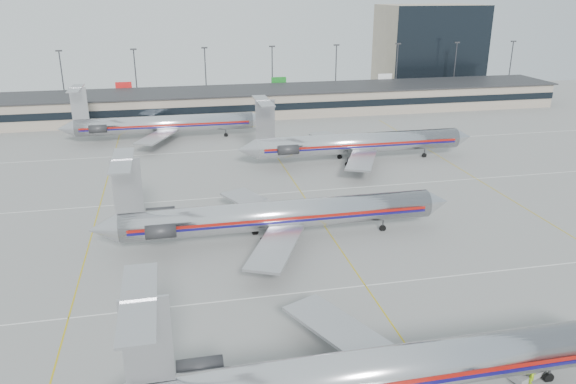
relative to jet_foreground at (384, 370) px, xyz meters
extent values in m
plane|color=gray|center=(4.97, 7.75, -3.37)|extent=(260.00, 260.00, 0.00)
cube|color=silver|center=(4.97, 17.75, -3.36)|extent=(160.00, 0.15, 0.02)
cube|color=gray|center=(4.97, 105.75, -0.37)|extent=(160.00, 16.00, 6.00)
cube|color=black|center=(4.97, 97.65, -0.17)|extent=(160.00, 0.20, 1.60)
cube|color=#2D2D30|center=(4.97, 105.75, 2.73)|extent=(162.00, 17.00, 0.30)
cylinder|color=#38383D|center=(-40.03, 119.75, 4.13)|extent=(0.30, 0.30, 15.00)
cube|color=#2D2D30|center=(-40.03, 119.75, 11.73)|extent=(1.60, 0.40, 0.35)
cylinder|color=#38383D|center=(-22.03, 119.75, 4.13)|extent=(0.30, 0.30, 15.00)
cube|color=#2D2D30|center=(-22.03, 119.75, 11.73)|extent=(1.60, 0.40, 0.35)
cylinder|color=#38383D|center=(-4.03, 119.75, 4.13)|extent=(0.30, 0.30, 15.00)
cube|color=#2D2D30|center=(-4.03, 119.75, 11.73)|extent=(1.60, 0.40, 0.35)
cylinder|color=#38383D|center=(13.97, 119.75, 4.13)|extent=(0.30, 0.30, 15.00)
cube|color=#2D2D30|center=(13.97, 119.75, 11.73)|extent=(1.60, 0.40, 0.35)
cylinder|color=#38383D|center=(31.97, 119.75, 4.13)|extent=(0.30, 0.30, 15.00)
cube|color=#2D2D30|center=(31.97, 119.75, 11.73)|extent=(1.60, 0.40, 0.35)
cylinder|color=#38383D|center=(49.97, 119.75, 4.13)|extent=(0.30, 0.30, 15.00)
cube|color=#2D2D30|center=(49.97, 119.75, 11.73)|extent=(1.60, 0.40, 0.35)
cylinder|color=#38383D|center=(67.97, 119.75, 4.13)|extent=(0.30, 0.30, 15.00)
cube|color=#2D2D30|center=(67.97, 119.75, 11.73)|extent=(1.60, 0.40, 0.35)
cylinder|color=#38383D|center=(85.97, 119.75, 4.13)|extent=(0.30, 0.30, 15.00)
cube|color=#2D2D30|center=(85.97, 119.75, 11.73)|extent=(1.60, 0.40, 0.35)
cube|color=tan|center=(66.97, 135.75, 9.13)|extent=(30.00, 20.00, 25.00)
cylinder|color=silver|center=(0.93, 0.00, -0.05)|extent=(37.90, 3.51, 3.51)
cube|color=#99100B|center=(0.93, -1.76, 0.09)|extent=(36.00, 0.05, 0.33)
cube|color=#B4B4B9|center=(-0.96, 6.64, -1.00)|extent=(8.81, 12.84, 0.30)
cube|color=#B4B4B9|center=(-16.59, 0.00, 4.92)|extent=(3.22, 0.24, 6.44)
cube|color=#B4B4B9|center=(-16.88, 0.00, 7.95)|extent=(2.27, 9.95, 0.17)
cylinder|color=#2D2D30|center=(-13.28, 2.70, 0.23)|extent=(3.41, 1.61, 1.61)
cylinder|color=#2D2D30|center=(14.20, 0.00, -2.59)|extent=(0.19, 0.19, 1.56)
cylinder|color=#2D2D30|center=(-1.91, 2.28, -2.59)|extent=(0.19, 0.19, 1.56)
cylinder|color=black|center=(14.20, 0.00, -3.04)|extent=(0.85, 0.28, 0.85)
cylinder|color=silver|center=(-1.55, 30.98, 0.02)|extent=(38.73, 3.58, 3.58)
cone|color=silver|center=(19.37, 30.98, 0.02)|extent=(3.10, 3.58, 3.58)
cone|color=#B4B4B9|center=(-22.66, 30.98, 0.02)|extent=(3.49, 3.58, 3.58)
cube|color=#99100B|center=(-1.55, 29.18, 0.17)|extent=(36.80, 0.05, 0.34)
cube|color=#100C55|center=(-1.55, 29.18, -0.22)|extent=(36.80, 0.05, 0.27)
cube|color=#B4B4B9|center=(-3.49, 37.76, -0.95)|extent=(9.01, 13.13, 0.31)
cube|color=#B4B4B9|center=(-3.49, 24.20, -0.95)|extent=(9.01, 13.13, 0.31)
cube|color=#B4B4B9|center=(-19.46, 30.98, 5.11)|extent=(3.29, 0.24, 6.58)
cube|color=#B4B4B9|center=(-19.75, 30.98, 8.20)|extent=(2.32, 10.17, 0.17)
cylinder|color=#2D2D30|center=(-16.07, 33.74, 0.31)|extent=(3.49, 1.65, 1.65)
cylinder|color=#2D2D30|center=(-16.07, 28.22, 0.31)|extent=(3.49, 1.65, 1.65)
cylinder|color=#2D2D30|center=(12.01, 30.98, -2.57)|extent=(0.19, 0.19, 1.60)
cylinder|color=#2D2D30|center=(-4.45, 28.65, -2.57)|extent=(0.19, 0.19, 1.60)
cylinder|color=#2D2D30|center=(-4.45, 33.30, -2.57)|extent=(0.19, 0.19, 1.60)
cylinder|color=black|center=(12.01, 30.98, -3.03)|extent=(0.87, 0.29, 0.87)
cylinder|color=silver|center=(19.11, 61.28, 0.09)|extent=(37.51, 3.65, 3.65)
cone|color=silver|center=(39.44, 61.28, 0.09)|extent=(3.16, 3.65, 3.65)
cone|color=#B4B4B9|center=(-1.42, 61.28, 0.09)|extent=(3.55, 3.65, 3.65)
cube|color=#99100B|center=(19.11, 59.45, 0.23)|extent=(35.63, 0.05, 0.35)
cube|color=#100C55|center=(19.11, 59.45, -0.16)|extent=(35.63, 0.05, 0.28)
cube|color=#B4B4B9|center=(17.14, 68.19, -0.90)|extent=(9.18, 13.38, 0.32)
cube|color=#B4B4B9|center=(17.14, 54.38, -0.90)|extent=(9.18, 13.38, 0.32)
cube|color=#B4B4B9|center=(1.84, 61.28, 5.27)|extent=(3.36, 0.25, 6.71)
cube|color=#B4B4B9|center=(1.54, 61.28, 8.43)|extent=(2.37, 10.36, 0.18)
cylinder|color=#2D2D30|center=(5.29, 64.10, 0.38)|extent=(3.55, 1.68, 1.68)
cylinder|color=#2D2D30|center=(5.29, 58.47, 0.38)|extent=(3.55, 1.68, 1.68)
cylinder|color=#2D2D30|center=(31.94, 61.28, -2.55)|extent=(0.20, 0.20, 1.63)
cylinder|color=#2D2D30|center=(16.15, 58.92, -2.55)|extent=(0.20, 0.20, 1.63)
cylinder|color=#2D2D30|center=(16.15, 63.65, -2.55)|extent=(0.20, 0.20, 1.63)
cylinder|color=black|center=(31.94, 61.28, -3.02)|extent=(0.89, 0.30, 0.89)
cylinder|color=silver|center=(-15.01, 84.53, -0.06)|extent=(35.93, 3.50, 3.50)
cone|color=silver|center=(4.47, 84.53, -0.06)|extent=(3.03, 3.50, 3.50)
cone|color=#B4B4B9|center=(-34.68, 84.53, -0.06)|extent=(3.40, 3.50, 3.50)
cube|color=#99100B|center=(-15.01, 82.77, 0.08)|extent=(34.13, 0.05, 0.33)
cube|color=#100C55|center=(-15.01, 82.77, -0.29)|extent=(34.13, 0.05, 0.26)
cube|color=#B4B4B9|center=(-16.90, 91.14, -1.00)|extent=(8.79, 12.82, 0.30)
cube|color=#B4B4B9|center=(-16.90, 77.91, -1.00)|extent=(8.79, 12.82, 0.30)
cube|color=#B4B4B9|center=(-31.56, 84.53, 4.91)|extent=(3.21, 0.24, 6.43)
cube|color=#B4B4B9|center=(-31.84, 84.53, 7.93)|extent=(2.27, 9.93, 0.17)
cylinder|color=#2D2D30|center=(-28.25, 87.22, 0.23)|extent=(3.40, 1.61, 1.61)
cylinder|color=#2D2D30|center=(-28.25, 81.83, 0.23)|extent=(3.40, 1.61, 1.61)
cylinder|color=#2D2D30|center=(-2.72, 84.53, -2.59)|extent=(0.19, 0.19, 1.56)
cylinder|color=#2D2D30|center=(-17.84, 82.26, -2.59)|extent=(0.19, 0.19, 1.56)
cylinder|color=#2D2D30|center=(-17.84, 86.79, -2.59)|extent=(0.19, 0.19, 1.56)
cylinder|color=black|center=(-2.72, 84.53, -3.04)|extent=(0.85, 0.28, 0.85)
cube|color=gray|center=(12.98, 0.77, -2.90)|extent=(3.94, 2.46, 0.51)
cube|color=#2D2D30|center=(13.60, 0.77, -1.72)|extent=(3.86, 2.08, 1.33)
cylinder|color=black|center=(14.32, 1.34, -3.11)|extent=(0.51, 0.16, 0.51)
cylinder|color=black|center=(14.32, 0.20, -3.11)|extent=(0.51, 0.16, 0.51)
cylinder|color=black|center=(11.64, 1.34, -3.11)|extent=(0.51, 0.16, 0.51)
cylinder|color=black|center=(11.64, 0.20, -3.11)|extent=(0.51, 0.16, 0.51)
imported|color=#9ACE13|center=(12.53, -0.15, -2.42)|extent=(0.82, 0.80, 1.90)
camera|label=1|loc=(-14.10, -32.04, 26.45)|focal=35.00mm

